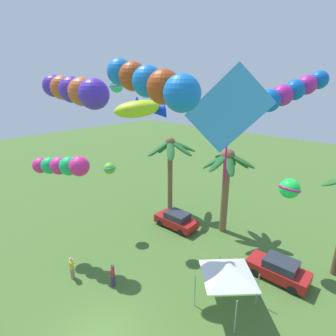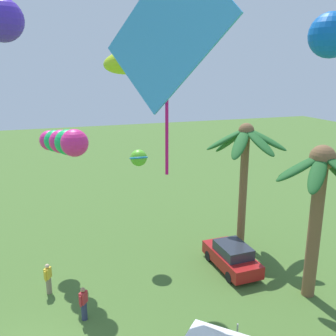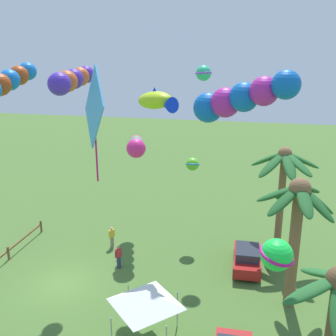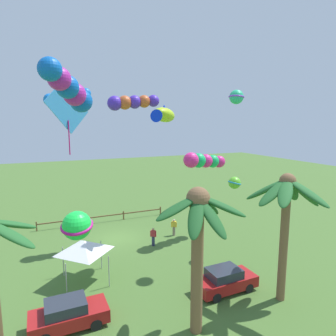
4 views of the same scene
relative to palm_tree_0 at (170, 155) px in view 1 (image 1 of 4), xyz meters
The scene contains 16 objects.
palm_tree_0 is the anchor object (origin of this frame).
palm_tree_1 6.00m from the palm_tree_0, ahead, with size 4.46×4.23×7.52m.
parked_car_0 6.17m from the palm_tree_0, 38.44° to the right, with size 3.94×1.82×1.51m.
parked_car_1 13.22m from the palm_tree_0, 11.69° to the right, with size 3.93×1.80×1.51m.
spectator_0 12.88m from the palm_tree_0, 81.78° to the right, with size 0.49×0.39×1.59m.
spectator_1 12.27m from the palm_tree_0, 67.31° to the right, with size 0.45×0.42×1.59m.
festival_tent 12.91m from the palm_tree_0, 32.77° to the right, with size 2.86×2.86×2.85m.
kite_tube_0 10.47m from the palm_tree_0, 93.66° to the right, with size 4.80×2.29×1.68m.
kite_fish_1 10.15m from the palm_tree_0, 59.73° to the right, with size 2.91×3.10×1.39m.
kite_tube_2 17.79m from the palm_tree_0, 49.94° to the right, with size 3.61×1.06×1.50m.
kite_tube_3 13.10m from the palm_tree_0, 13.93° to the right, with size 2.62×3.84×2.15m.
kite_ball_4 6.37m from the palm_tree_0, 99.42° to the right, with size 1.10×1.10×0.95m.
kite_ball_5 11.43m from the palm_tree_0, ahead, with size 1.85×1.84×1.31m.
kite_diamond_6 14.95m from the palm_tree_0, 38.45° to the right, with size 2.96×2.06×4.95m.
kite_tube_7 14.70m from the palm_tree_0, 66.07° to the right, with size 4.53×1.22×1.41m.
kite_ball_8 8.46m from the palm_tree_0, 94.18° to the right, with size 1.55×1.54×1.02m.
Camera 1 is at (9.42, -5.10, 12.50)m, focal length 28.10 mm.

